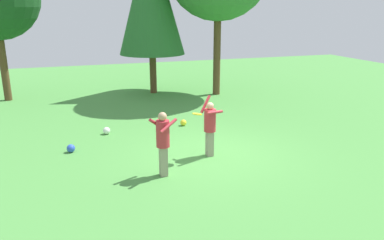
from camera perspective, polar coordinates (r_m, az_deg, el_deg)
name	(u,v)px	position (r m, az deg, el deg)	size (l,w,h in m)	color
ground_plane	(211,154)	(11.16, 2.90, -5.15)	(40.00, 40.00, 0.00)	#4C9342
person_thrower	(210,124)	(10.72, 2.74, -0.68)	(0.60, 0.61, 1.77)	gray
person_catcher	(163,139)	(9.42, -4.45, -2.86)	(0.72, 0.70, 1.69)	gray
frisbee	(197,114)	(10.31, 0.79, 0.92)	(0.37, 0.37, 0.07)	yellow
ball_white	(107,131)	(13.15, -12.89, -1.59)	(0.25, 0.25, 0.25)	white
ball_yellow	(183,123)	(13.76, -1.31, -0.40)	(0.23, 0.23, 0.23)	yellow
ball_blue	(71,148)	(11.79, -17.97, -4.13)	(0.24, 0.24, 0.24)	blue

